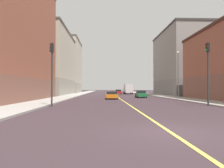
# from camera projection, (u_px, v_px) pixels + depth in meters

# --- Properties ---
(ground_plane) EXTENTS (400.00, 400.00, 0.00)m
(ground_plane) POSITION_uv_depth(u_px,v_px,m) (169.00, 132.00, 8.63)
(ground_plane) COLOR #36282E
(ground_plane) RESTS_ON ground
(sidewalk_left) EXTENTS (3.90, 168.00, 0.15)m
(sidewalk_left) POSITION_uv_depth(u_px,v_px,m) (150.00, 94.00, 57.97)
(sidewalk_left) COLOR #9E9B93
(sidewalk_left) RESTS_ON ground
(sidewalk_right) EXTENTS (3.90, 168.00, 0.15)m
(sidewalk_right) POSITION_uv_depth(u_px,v_px,m) (77.00, 94.00, 57.21)
(sidewalk_right) COLOR #9E9B93
(sidewalk_right) RESTS_ON ground
(lane_center_stripe) EXTENTS (0.16, 154.00, 0.01)m
(lane_center_stripe) POSITION_uv_depth(u_px,v_px,m) (114.00, 95.00, 57.59)
(lane_center_stripe) COLOR #E5D14C
(lane_center_stripe) RESTS_ON ground
(building_left_mid) EXTENTS (9.34, 20.45, 16.15)m
(building_left_mid) POSITION_uv_depth(u_px,v_px,m) (180.00, 63.00, 53.17)
(building_left_mid) COLOR slate
(building_left_mid) RESTS_ON ground
(building_right_corner) EXTENTS (9.34, 25.42, 19.26)m
(building_right_corner) POSITION_uv_depth(u_px,v_px,m) (0.00, 29.00, 28.02)
(building_right_corner) COLOR brown
(building_right_corner) RESTS_ON ground
(building_right_midblock) EXTENTS (9.34, 24.41, 16.81)m
(building_right_midblock) POSITION_uv_depth(u_px,v_px,m) (52.00, 63.00, 56.03)
(building_right_midblock) COLOR #9D9688
(building_right_midblock) RESTS_ON ground
(building_right_distant) EXTENTS (9.34, 19.54, 19.78)m
(building_right_distant) POSITION_uv_depth(u_px,v_px,m) (67.00, 67.00, 79.37)
(building_right_distant) COLOR #9D9688
(building_right_distant) RESTS_ON ground
(traffic_light_left_near) EXTENTS (0.40, 0.32, 6.33)m
(traffic_light_left_near) POSITION_uv_depth(u_px,v_px,m) (208.00, 65.00, 21.15)
(traffic_light_left_near) COLOR #2D2D2D
(traffic_light_left_near) RESTS_ON ground
(traffic_light_right_near) EXTENTS (0.40, 0.32, 6.17)m
(traffic_light_right_near) POSITION_uv_depth(u_px,v_px,m) (52.00, 66.00, 20.56)
(traffic_light_right_near) COLOR #2D2D2D
(traffic_light_right_near) RESTS_ON ground
(street_lamp_left_near) EXTENTS (0.36, 0.36, 7.34)m
(street_lamp_left_near) POSITION_uv_depth(u_px,v_px,m) (178.00, 70.00, 32.51)
(street_lamp_left_near) COLOR #4C4C51
(street_lamp_left_near) RESTS_ON ground
(car_green) EXTENTS (1.87, 3.96, 1.35)m
(car_green) POSITION_uv_depth(u_px,v_px,m) (141.00, 94.00, 39.91)
(car_green) COLOR #1E6B38
(car_green) RESTS_ON ground
(car_red) EXTENTS (1.82, 4.33, 1.38)m
(car_red) POSITION_uv_depth(u_px,v_px,m) (118.00, 92.00, 63.03)
(car_red) COLOR red
(car_red) RESTS_ON ground
(car_orange) EXTENTS (1.98, 3.99, 1.27)m
(car_orange) POSITION_uv_depth(u_px,v_px,m) (112.00, 95.00, 34.58)
(car_orange) COLOR orange
(car_orange) RESTS_ON ground
(box_truck) EXTENTS (2.35, 7.03, 3.02)m
(box_truck) POSITION_uv_depth(u_px,v_px,m) (128.00, 89.00, 64.50)
(box_truck) COLOR beige
(box_truck) RESTS_ON ground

